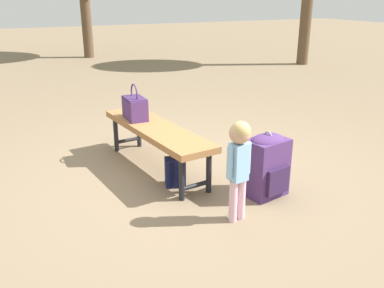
{
  "coord_description": "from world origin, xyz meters",
  "views": [
    {
      "loc": [
        3.26,
        -1.55,
        1.67
      ],
      "look_at": [
        0.23,
        -0.08,
        0.45
      ],
      "focal_mm": 38.91,
      "sensor_mm": 36.0,
      "label": 1
    }
  ],
  "objects_px": {
    "backpack_large": "(266,164)",
    "backpack_small": "(175,170)",
    "child_standing": "(239,156)",
    "handbag": "(135,107)",
    "park_bench": "(156,132)"
  },
  "relations": [
    {
      "from": "child_standing",
      "to": "backpack_small",
      "type": "distance_m",
      "value": 0.89
    },
    {
      "from": "handbag",
      "to": "backpack_small",
      "type": "height_order",
      "value": "handbag"
    },
    {
      "from": "backpack_large",
      "to": "handbag",
      "type": "bearing_deg",
      "value": -149.54
    },
    {
      "from": "child_standing",
      "to": "handbag",
      "type": "bearing_deg",
      "value": -169.2
    },
    {
      "from": "handbag",
      "to": "backpack_large",
      "type": "relative_size",
      "value": 0.63
    },
    {
      "from": "backpack_large",
      "to": "park_bench",
      "type": "bearing_deg",
      "value": -145.29
    },
    {
      "from": "backpack_large",
      "to": "backpack_small",
      "type": "bearing_deg",
      "value": -129.01
    },
    {
      "from": "park_bench",
      "to": "handbag",
      "type": "relative_size",
      "value": 4.45
    },
    {
      "from": "park_bench",
      "to": "backpack_small",
      "type": "height_order",
      "value": "park_bench"
    },
    {
      "from": "child_standing",
      "to": "backpack_large",
      "type": "relative_size",
      "value": 1.37
    },
    {
      "from": "park_bench",
      "to": "backpack_large",
      "type": "distance_m",
      "value": 1.14
    },
    {
      "from": "child_standing",
      "to": "backpack_small",
      "type": "relative_size",
      "value": 2.64
    },
    {
      "from": "park_bench",
      "to": "handbag",
      "type": "xyz_separation_m",
      "value": [
        -0.33,
        -0.1,
        0.18
      ]
    },
    {
      "from": "child_standing",
      "to": "backpack_large",
      "type": "bearing_deg",
      "value": 120.47
    },
    {
      "from": "park_bench",
      "to": "child_standing",
      "type": "xyz_separation_m",
      "value": [
        1.2,
        0.19,
        0.14
      ]
    }
  ]
}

